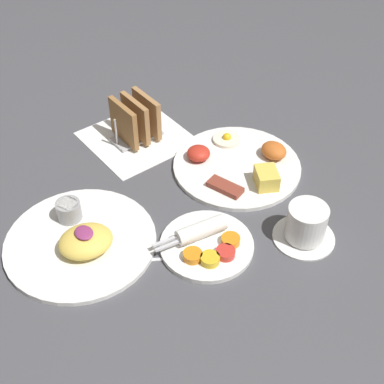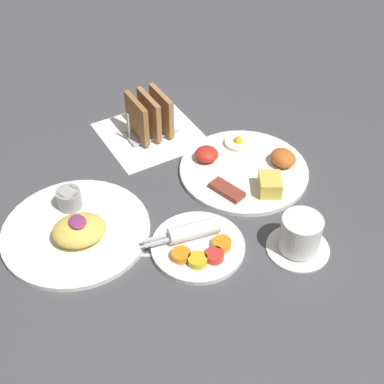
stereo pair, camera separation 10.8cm
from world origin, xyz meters
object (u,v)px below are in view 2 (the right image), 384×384
at_px(plate_condiments, 198,244).
at_px(coffee_cup, 300,236).
at_px(plate_breakfast, 246,168).
at_px(plate_foreground, 76,228).
at_px(toast_rack, 149,116).

distance_m(plate_condiments, coffee_cup, 0.19).
height_order(plate_breakfast, plate_foreground, plate_foreground).
bearing_deg(plate_breakfast, plate_foreground, -92.18).
bearing_deg(plate_breakfast, coffee_cup, -10.18).
bearing_deg(plate_foreground, toast_rack, 128.61).
distance_m(plate_foreground, coffee_cup, 0.43).
bearing_deg(plate_breakfast, plate_condiments, -56.10).
xyz_separation_m(plate_condiments, toast_rack, (-0.37, 0.09, 0.04)).
height_order(plate_foreground, toast_rack, toast_rack).
bearing_deg(plate_condiments, plate_foreground, -129.77).
height_order(plate_condiments, plate_foreground, plate_foreground).
distance_m(plate_breakfast, coffee_cup, 0.24).
height_order(plate_breakfast, coffee_cup, coffee_cup).
bearing_deg(plate_condiments, coffee_cup, 59.10).
bearing_deg(plate_foreground, coffee_cup, 54.16).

